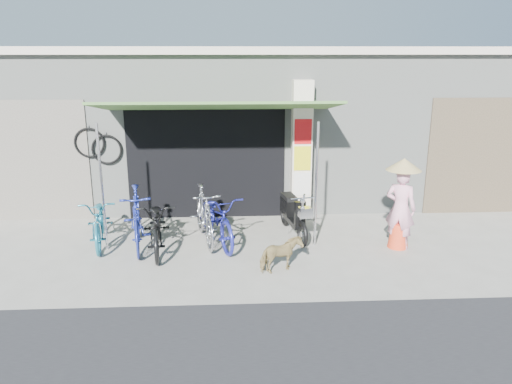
{
  "coord_description": "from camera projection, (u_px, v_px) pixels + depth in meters",
  "views": [
    {
      "loc": [
        -0.68,
        -8.06,
        3.55
      ],
      "look_at": [
        -0.2,
        1.0,
        1.0
      ],
      "focal_mm": 35.0,
      "sensor_mm": 36.0,
      "label": 1
    }
  ],
  "objects": [
    {
      "name": "bike_navy",
      "position": [
        217.0,
        218.0,
        9.47
      ],
      "size": [
        1.25,
        2.04,
        1.01
      ],
      "primitive_type": "imported",
      "rotation": [
        0.0,
        0.0,
        0.32
      ],
      "color": "navy",
      "rests_on": "ground"
    },
    {
      "name": "street_dog",
      "position": [
        281.0,
        255.0,
        8.28
      ],
      "size": [
        0.79,
        0.61,
        0.61
      ],
      "primitive_type": "imported",
      "rotation": [
        0.0,
        0.0,
        2.02
      ],
      "color": "#9E8B53",
      "rests_on": "ground"
    },
    {
      "name": "bike_black",
      "position": [
        157.0,
        225.0,
        9.12
      ],
      "size": [
        0.9,
        1.98,
        1.0
      ],
      "primitive_type": "imported",
      "rotation": [
        0.0,
        0.0,
        0.12
      ],
      "color": "black",
      "rests_on": "ground"
    },
    {
      "name": "neighbour_left",
      "position": [
        28.0,
        162.0,
        10.62
      ],
      "size": [
        2.6,
        0.06,
        2.6
      ],
      "primitive_type": "cube",
      "color": "#6B665B",
      "rests_on": "ground"
    },
    {
      "name": "bike_blue",
      "position": [
        137.0,
        218.0,
        9.27
      ],
      "size": [
        0.84,
        1.94,
        1.13
      ],
      "primitive_type": "imported",
      "rotation": [
        0.0,
        0.0,
        0.17
      ],
      "color": "navy",
      "rests_on": "ground"
    },
    {
      "name": "bike_silver",
      "position": [
        204.0,
        215.0,
        9.55
      ],
      "size": [
        0.88,
        1.87,
        1.09
      ],
      "primitive_type": "imported",
      "rotation": [
        0.0,
        0.0,
        0.21
      ],
      "color": "#A3A3A7",
      "rests_on": "ground"
    },
    {
      "name": "bicycle_shop",
      "position": [
        255.0,
        120.0,
        13.14
      ],
      "size": [
        12.3,
        5.3,
        3.66
      ],
      "color": "gray",
      "rests_on": "ground"
    },
    {
      "name": "moped",
      "position": [
        293.0,
        214.0,
        9.94
      ],
      "size": [
        0.55,
        1.68,
        0.96
      ],
      "rotation": [
        0.0,
        0.0,
        0.17
      ],
      "color": "black",
      "rests_on": "ground"
    },
    {
      "name": "shop_pillar",
      "position": [
        301.0,
        151.0,
        10.73
      ],
      "size": [
        0.42,
        0.44,
        3.0
      ],
      "color": "beige",
      "rests_on": "ground"
    },
    {
      "name": "awning",
      "position": [
        218.0,
        108.0,
        9.58
      ],
      "size": [
        4.6,
        1.88,
        2.72
      ],
      "color": "#40672E",
      "rests_on": "ground"
    },
    {
      "name": "bike_teal",
      "position": [
        100.0,
        220.0,
        9.45
      ],
      "size": [
        0.93,
        1.89,
        0.95
      ],
      "primitive_type": "imported",
      "rotation": [
        0.0,
        0.0,
        0.17
      ],
      "color": "#1B677B",
      "rests_on": "ground"
    },
    {
      "name": "neighbour_right",
      "position": [
        485.0,
        157.0,
        11.13
      ],
      "size": [
        2.6,
        0.06,
        2.6
      ],
      "primitive_type": "cube",
      "color": "brown",
      "rests_on": "ground"
    },
    {
      "name": "nun",
      "position": [
        401.0,
        204.0,
        9.18
      ],
      "size": [
        0.67,
        0.64,
        1.71
      ],
      "rotation": [
        0.0,
        0.0,
        2.55
      ],
      "color": "pink",
      "rests_on": "ground"
    },
    {
      "name": "ground",
      "position": [
        270.0,
        262.0,
        8.74
      ],
      "size": [
        80.0,
        80.0,
        0.0
      ],
      "primitive_type": "plane",
      "color": "gray",
      "rests_on": "ground"
    }
  ]
}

